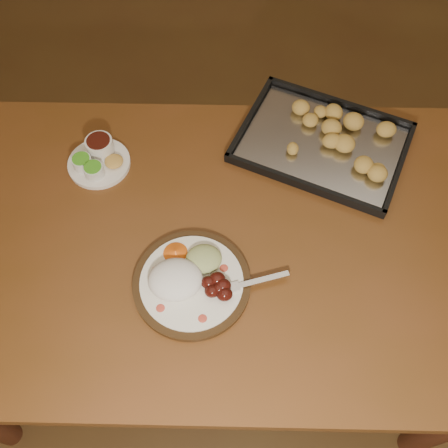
{
  "coord_description": "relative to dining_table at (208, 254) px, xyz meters",
  "views": [
    {
      "loc": [
        -0.24,
        -0.82,
        1.85
      ],
      "look_at": [
        -0.2,
        -0.18,
        0.77
      ],
      "focal_mm": 40.0,
      "sensor_mm": 36.0,
      "label": 1
    }
  ],
  "objects": [
    {
      "name": "condiment_saucer",
      "position": [
        -0.29,
        0.25,
        0.12
      ],
      "size": [
        0.17,
        0.17,
        0.06
      ],
      "rotation": [
        0.0,
        0.0,
        -0.41
      ],
      "color": "white",
      "rests_on": "dining_table"
    },
    {
      "name": "dinner_plate",
      "position": [
        -0.05,
        -0.13,
        0.12
      ],
      "size": [
        0.37,
        0.28,
        0.06
      ],
      "rotation": [
        0.0,
        0.0,
        -0.15
      ],
      "color": "#301E0D",
      "rests_on": "dining_table"
    },
    {
      "name": "ground",
      "position": [
        0.25,
        0.2,
        -0.65
      ],
      "size": [
        4.0,
        4.0,
        0.0
      ],
      "primitive_type": "plane",
      "color": "brown",
      "rests_on": "ground"
    },
    {
      "name": "baking_tray",
      "position": [
        0.33,
        0.27,
        0.11
      ],
      "size": [
        0.56,
        0.51,
        0.05
      ],
      "rotation": [
        0.0,
        0.0,
        -0.49
      ],
      "color": "black",
      "rests_on": "dining_table"
    },
    {
      "name": "dining_table",
      "position": [
        0.0,
        0.0,
        0.0
      ],
      "size": [
        1.57,
        1.02,
        0.75
      ],
      "rotation": [
        0.0,
        0.0,
        -0.08
      ],
      "color": "brown",
      "rests_on": "ground"
    }
  ]
}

